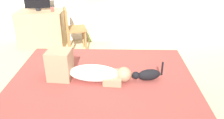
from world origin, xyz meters
name	(u,v)px	position (x,y,z in m)	size (l,w,h in m)	color
ground_plane	(95,108)	(0.00, 0.00, 0.00)	(16.00, 16.00, 0.00)	tan
bed	(103,97)	(0.11, -0.09, 0.25)	(2.15, 1.74, 0.50)	#997A56
person_lying	(85,70)	(-0.08, -0.10, 0.61)	(0.94, 0.32, 0.34)	silver
cat	(147,75)	(0.62, -0.10, 0.56)	(0.35, 0.16, 0.21)	black
desk	(42,29)	(-1.25, 2.04, 0.37)	(0.90, 0.56, 0.74)	#997A56
tv_monitor	(37,1)	(-1.28, 2.04, 0.92)	(0.48, 0.10, 0.35)	black
cup	(52,9)	(-0.99, 1.97, 0.78)	(0.06, 0.06, 0.08)	#B23D38
chair_by_desk	(72,27)	(-0.59, 1.76, 0.51)	(0.48, 0.48, 0.86)	brown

